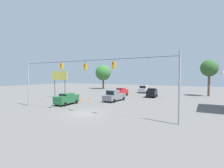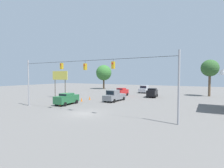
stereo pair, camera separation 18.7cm
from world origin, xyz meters
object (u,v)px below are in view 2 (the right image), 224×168
overhead_signal_span (85,78)px  traffic_cone_second (72,101)px  sedan_black_oncoming_deep (152,93)px  traffic_cone_fourth (90,98)px  pedestrian (67,96)px  sedan_red_withflow_far (121,92)px  tree_horizon_right (210,68)px  pickup_truck_silver_withflow_deep (145,89)px  traffic_cone_nearest (60,103)px  tree_horizon_left (104,73)px  roadside_billboard (60,78)px  pickup_truck_grey_withflow_mid (114,96)px  traffic_cone_third (82,99)px  sedan_green_parked_shoulder (67,99)px

overhead_signal_span → traffic_cone_second: bearing=-36.6°
sedan_black_oncoming_deep → traffic_cone_fourth: (9.50, 10.26, -0.65)m
overhead_signal_span → pedestrian: size_ratio=13.27×
sedan_red_withflow_far → pedestrian: 13.48m
sedan_red_withflow_far → tree_horizon_right: 20.94m
pickup_truck_silver_withflow_deep → sedan_black_oncoming_deep: pickup_truck_silver_withflow_deep is taller
traffic_cone_fourth → overhead_signal_span: bearing=123.8°
pedestrian → overhead_signal_span: bearing=144.4°
traffic_cone_nearest → tree_horizon_left: tree_horizon_left is taller
roadside_billboard → tree_horizon_left: tree_horizon_left is taller
pickup_truck_grey_withflow_mid → pedestrian: pickup_truck_grey_withflow_mid is taller
overhead_signal_span → traffic_cone_nearest: bearing=-19.1°
sedan_red_withflow_far → sedan_black_oncoming_deep: (-7.06, -1.05, 0.05)m
traffic_cone_second → traffic_cone_third: (0.06, -2.67, 0.00)m
sedan_red_withflow_far → tree_horizon_left: 23.68m
pickup_truck_silver_withflow_deep → traffic_cone_nearest: (4.84, 26.99, -0.61)m
pickup_truck_silver_withflow_deep → sedan_green_parked_shoulder: (4.79, 25.58, -0.00)m
traffic_cone_third → overhead_signal_span: bearing=131.6°
traffic_cone_nearest → roadside_billboard: roadside_billboard is taller
traffic_cone_nearest → traffic_cone_third: same height
pickup_truck_silver_withflow_deep → tree_horizon_right: size_ratio=0.60×
sedan_black_oncoming_deep → roadside_billboard: 20.32m
traffic_cone_nearest → sedan_green_parked_shoulder: bearing=-92.3°
sedan_red_withflow_far → traffic_cone_second: 14.50m
pickup_truck_grey_withflow_mid → tree_horizon_left: size_ratio=0.65×
sedan_black_oncoming_deep → pickup_truck_grey_withflow_mid: bearing=64.4°
pickup_truck_silver_withflow_deep → roadside_billboard: bearing=58.0°
sedan_black_oncoming_deep → traffic_cone_fourth: sedan_black_oncoming_deep is taller
overhead_signal_span → traffic_cone_second: overhead_signal_span is taller
sedan_green_parked_shoulder → tree_horizon_left: (13.08, -32.80, 4.88)m
sedan_green_parked_shoulder → pedestrian: 4.38m
tree_horizon_left → sedan_black_oncoming_deep: bearing=144.3°
pickup_truck_grey_withflow_mid → sedan_black_oncoming_deep: (-4.49, -9.39, 0.04)m
pickup_truck_grey_withflow_mid → roadside_billboard: size_ratio=0.98×
overhead_signal_span → traffic_cone_nearest: (6.77, -2.35, -4.09)m
sedan_green_parked_shoulder → roadside_billboard: 10.12m
pickup_truck_grey_withflow_mid → traffic_cone_second: bearing=49.7°
traffic_cone_nearest → traffic_cone_second: size_ratio=1.00×
sedan_black_oncoming_deep → pedestrian: (12.45, 13.40, -0.17)m
tree_horizon_left → pickup_truck_silver_withflow_deep: bearing=158.0°
sedan_red_withflow_far → tree_horizon_right: tree_horizon_right is taller
sedan_black_oncoming_deep → traffic_cone_third: 15.88m
pedestrian → tree_horizon_left: (10.08, -29.60, 5.01)m
roadside_billboard → sedan_black_oncoming_deep: bearing=-147.8°
overhead_signal_span → traffic_cone_fourth: bearing=-56.2°
pickup_truck_silver_withflow_deep → traffic_cone_nearest: size_ratio=6.87×
sedan_black_oncoming_deep → tree_horizon_right: 14.64m
traffic_cone_third → traffic_cone_fourth: (-0.08, -2.39, 0.00)m
pickup_truck_grey_withflow_mid → sedan_red_withflow_far: pickup_truck_grey_withflow_mid is taller
sedan_green_parked_shoulder → traffic_cone_second: sedan_green_parked_shoulder is taller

